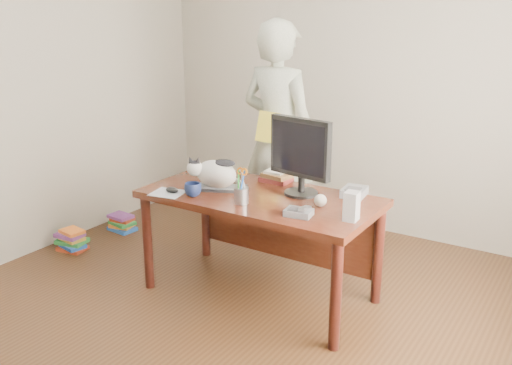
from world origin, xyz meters
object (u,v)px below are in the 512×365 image
object	(u,v)px
speaker	(352,206)
book_stack	(276,177)
monitor	(300,152)
person	(278,136)
phone	(299,212)
book_pile_a	(72,240)
mouse	(172,190)
book_pile_b	(122,223)
pen_cup	(241,193)
desk	(266,212)
baseball	(320,200)
calculator	(354,192)
coffee_mug	(193,190)
cat	(214,173)
keyboard	(217,187)

from	to	relation	value
speaker	book_stack	xyz separation A→B (m)	(-0.78, 0.44, -0.05)
monitor	person	world-z (taller)	person
phone	book_pile_a	size ratio (longest dim) A/B	0.66
mouse	book_pile_a	xyz separation A→B (m)	(-1.22, 0.09, -0.69)
book_pile_b	phone	bearing A→B (deg)	-14.83
phone	book_pile_b	size ratio (longest dim) A/B	0.69
pen_cup	book_pile_b	distance (m)	1.95
speaker	book_pile_a	xyz separation A→B (m)	(-2.47, -0.08, -0.75)
phone	speaker	bearing A→B (deg)	9.97
desk	book_pile_b	xyz separation A→B (m)	(-1.72, 0.27, -0.53)
baseball	calculator	bearing A→B (deg)	73.04
coffee_mug	book_stack	xyz separation A→B (m)	(0.30, 0.59, -0.01)
cat	coffee_mug	size ratio (longest dim) A/B	3.33
book_stack	desk	bearing A→B (deg)	-71.77
monitor	book_pile_a	distance (m)	2.22
pen_cup	speaker	world-z (taller)	pen_cup
monitor	book_pile_a	world-z (taller)	monitor
book_stack	speaker	bearing A→B (deg)	-25.57
pen_cup	book_pile_a	size ratio (longest dim) A/B	0.90
cat	mouse	world-z (taller)	cat
phone	calculator	world-z (taller)	phone
phone	book_pile_b	distance (m)	2.32
book_pile_b	desk	bearing A→B (deg)	-8.97
desk	calculator	world-z (taller)	calculator
keyboard	pen_cup	size ratio (longest dim) A/B	1.82
keyboard	coffee_mug	world-z (taller)	coffee_mug
mouse	book_pile_b	distance (m)	1.53
calculator	coffee_mug	bearing A→B (deg)	-154.18
cat	monitor	bearing A→B (deg)	-4.51
book_stack	book_pile_a	size ratio (longest dim) A/B	0.83
baseball	book_pile_b	xyz separation A→B (m)	(-2.17, 0.34, -0.72)
pen_cup	baseball	distance (m)	0.51
pen_cup	book_pile_b	size ratio (longest dim) A/B	0.94
cat	baseball	xyz separation A→B (m)	(0.79, 0.07, -0.08)
pen_cup	book_pile_b	bearing A→B (deg)	161.81
baseball	book_stack	xyz separation A→B (m)	(-0.51, 0.31, -0.01)
mouse	book_stack	size ratio (longest dim) A/B	0.47
person	book_pile_a	world-z (taller)	person
speaker	mouse	bearing A→B (deg)	-176.03
calculator	book_pile_b	distance (m)	2.38
mouse	coffee_mug	distance (m)	0.17
book_pile_a	phone	bearing A→B (deg)	-0.44
cat	phone	xyz separation A→B (m)	(0.75, -0.15, -0.10)
book_pile_b	mouse	bearing A→B (deg)	-28.36
keyboard	book_pile_b	xyz separation A→B (m)	(-1.40, 0.41, -0.69)
desk	phone	bearing A→B (deg)	-35.10
mouse	calculator	world-z (taller)	calculator
mouse	person	xyz separation A→B (m)	(0.14, 1.19, 0.17)
person	book_stack	bearing A→B (deg)	124.07
cat	phone	size ratio (longest dim) A/B	2.15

